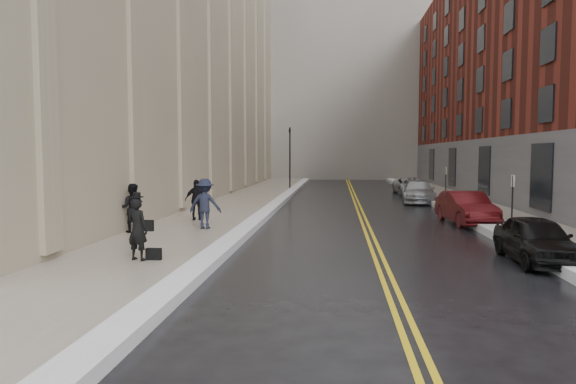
% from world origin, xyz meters
% --- Properties ---
extents(ground, '(160.00, 160.00, 0.00)m').
position_xyz_m(ground, '(0.00, 0.00, 0.00)').
color(ground, black).
rests_on(ground, ground).
extents(sidewalk_left, '(4.00, 64.00, 0.15)m').
position_xyz_m(sidewalk_left, '(-4.50, 16.00, 0.07)').
color(sidewalk_left, gray).
rests_on(sidewalk_left, ground).
extents(sidewalk_right, '(3.00, 64.00, 0.15)m').
position_xyz_m(sidewalk_right, '(9.00, 16.00, 0.07)').
color(sidewalk_right, gray).
rests_on(sidewalk_right, ground).
extents(lane_stripe_a, '(0.12, 64.00, 0.01)m').
position_xyz_m(lane_stripe_a, '(2.38, 16.00, 0.00)').
color(lane_stripe_a, gold).
rests_on(lane_stripe_a, ground).
extents(lane_stripe_b, '(0.12, 64.00, 0.01)m').
position_xyz_m(lane_stripe_b, '(2.62, 16.00, 0.00)').
color(lane_stripe_b, gold).
rests_on(lane_stripe_b, ground).
extents(snow_ridge_left, '(0.70, 60.80, 0.26)m').
position_xyz_m(snow_ridge_left, '(-2.20, 16.00, 0.13)').
color(snow_ridge_left, white).
rests_on(snow_ridge_left, ground).
extents(snow_ridge_right, '(0.85, 60.80, 0.30)m').
position_xyz_m(snow_ridge_right, '(7.15, 16.00, 0.15)').
color(snow_ridge_right, white).
rests_on(snow_ridge_right, ground).
extents(tower_far_right, '(22.00, 18.00, 44.00)m').
position_xyz_m(tower_far_right, '(14.00, 66.00, 22.00)').
color(tower_far_right, slate).
rests_on(tower_far_right, ground).
extents(traffic_signal, '(0.18, 0.15, 5.20)m').
position_xyz_m(traffic_signal, '(-2.60, 30.00, 3.08)').
color(traffic_signal, black).
rests_on(traffic_signal, ground).
extents(parking_sign_near, '(0.06, 0.35, 2.23)m').
position_xyz_m(parking_sign_near, '(7.90, 8.00, 1.36)').
color(parking_sign_near, black).
rests_on(parking_sign_near, ground).
extents(parking_sign_far, '(0.06, 0.35, 2.23)m').
position_xyz_m(parking_sign_far, '(7.90, 20.00, 1.36)').
color(parking_sign_far, black).
rests_on(parking_sign_far, ground).
extents(car_black, '(1.56, 3.81, 1.29)m').
position_xyz_m(car_black, '(6.80, 2.61, 0.65)').
color(car_black, black).
rests_on(car_black, ground).
extents(car_maroon, '(1.91, 4.40, 1.41)m').
position_xyz_m(car_maroon, '(6.80, 10.44, 0.70)').
color(car_maroon, '#4B0D10').
rests_on(car_maroon, ground).
extents(car_silver_near, '(2.37, 4.87, 1.36)m').
position_xyz_m(car_silver_near, '(6.32, 20.31, 0.68)').
color(car_silver_near, '#A6A9AD').
rests_on(car_silver_near, ground).
extents(car_silver_far, '(2.42, 4.70, 1.27)m').
position_xyz_m(car_silver_far, '(6.80, 27.10, 0.63)').
color(car_silver_far, '#AAADB3').
rests_on(car_silver_far, ground).
extents(pedestrian_main, '(0.72, 0.58, 1.71)m').
position_xyz_m(pedestrian_main, '(-4.06, 1.14, 1.00)').
color(pedestrian_main, black).
rests_on(pedestrian_main, sidewalk_left).
extents(pedestrian_a, '(0.99, 0.83, 1.79)m').
position_xyz_m(pedestrian_a, '(-6.19, 5.96, 1.04)').
color(pedestrian_a, black).
rests_on(pedestrian_a, sidewalk_left).
extents(pedestrian_b, '(1.28, 0.79, 1.92)m').
position_xyz_m(pedestrian_b, '(-3.76, 7.11, 1.11)').
color(pedestrian_b, black).
rests_on(pedestrian_b, sidewalk_left).
extents(pedestrian_c, '(1.07, 0.53, 1.76)m').
position_xyz_m(pedestrian_c, '(-4.77, 9.56, 1.03)').
color(pedestrian_c, black).
rests_on(pedestrian_c, sidewalk_left).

